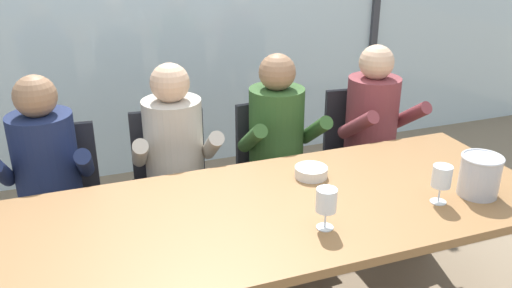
# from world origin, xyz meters

# --- Properties ---
(ground) EXTENTS (14.00, 14.00, 0.00)m
(ground) POSITION_xyz_m (0.00, 1.00, 0.00)
(ground) COLOR #847056
(window_glass_panel) EXTENTS (7.59, 0.03, 2.60)m
(window_glass_panel) POSITION_xyz_m (0.00, 2.12, 1.30)
(window_glass_panel) COLOR silver
(window_glass_panel) RESTS_ON ground
(dining_table) EXTENTS (2.39, 0.95, 0.73)m
(dining_table) POSITION_xyz_m (0.00, 0.00, 0.66)
(dining_table) COLOR olive
(dining_table) RESTS_ON ground
(chair_near_curtain) EXTENTS (0.48, 0.48, 0.86)m
(chair_near_curtain) POSITION_xyz_m (-0.93, 0.88, 0.50)
(chair_near_curtain) COLOR #232328
(chair_near_curtain) RESTS_ON ground
(chair_left_of_center) EXTENTS (0.49, 0.49, 0.86)m
(chair_left_of_center) POSITION_xyz_m (-0.32, 0.91, 0.50)
(chair_left_of_center) COLOR #232328
(chair_left_of_center) RESTS_ON ground
(chair_center) EXTENTS (0.47, 0.47, 0.86)m
(chair_center) POSITION_xyz_m (0.31, 0.86, 0.50)
(chair_center) COLOR #232328
(chair_center) RESTS_ON ground
(chair_right_of_center) EXTENTS (0.49, 0.49, 0.86)m
(chair_right_of_center) POSITION_xyz_m (0.92, 0.90, 0.50)
(chair_right_of_center) COLOR #232328
(chair_right_of_center) RESTS_ON ground
(person_navy_polo) EXTENTS (0.48, 0.62, 1.18)m
(person_navy_polo) POSITION_xyz_m (-0.97, 0.75, 0.67)
(person_navy_polo) COLOR #192347
(person_navy_polo) RESTS_ON ground
(person_beige_jumper) EXTENTS (0.48, 0.63, 1.18)m
(person_beige_jumper) POSITION_xyz_m (-0.31, 0.75, 0.67)
(person_beige_jumper) COLOR #B7AD9E
(person_beige_jumper) RESTS_ON ground
(person_olive_shirt) EXTENTS (0.47, 0.61, 1.18)m
(person_olive_shirt) POSITION_xyz_m (0.30, 0.75, 0.67)
(person_olive_shirt) COLOR #2D5123
(person_olive_shirt) RESTS_ON ground
(person_maroon_top) EXTENTS (0.49, 0.63, 1.18)m
(person_maroon_top) POSITION_xyz_m (0.95, 0.75, 0.67)
(person_maroon_top) COLOR brown
(person_maroon_top) RESTS_ON ground
(ice_bucket_primary) EXTENTS (0.18, 0.18, 0.19)m
(ice_bucket_primary) POSITION_xyz_m (0.85, -0.20, 0.82)
(ice_bucket_primary) COLOR #B7B7BC
(ice_bucket_primary) RESTS_ON dining_table
(tasting_bowl) EXTENTS (0.16, 0.16, 0.05)m
(tasting_bowl) POSITION_xyz_m (0.23, 0.21, 0.75)
(tasting_bowl) COLOR silver
(tasting_bowl) RESTS_ON dining_table
(wine_glass_by_left_taster) EXTENTS (0.08, 0.08, 0.17)m
(wine_glass_by_left_taster) POSITION_xyz_m (0.08, -0.22, 0.85)
(wine_glass_by_left_taster) COLOR silver
(wine_glass_by_left_taster) RESTS_ON dining_table
(wine_glass_near_bucket) EXTENTS (0.08, 0.08, 0.17)m
(wine_glass_near_bucket) POSITION_xyz_m (0.65, -0.21, 0.85)
(wine_glass_near_bucket) COLOR silver
(wine_glass_near_bucket) RESTS_ON dining_table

